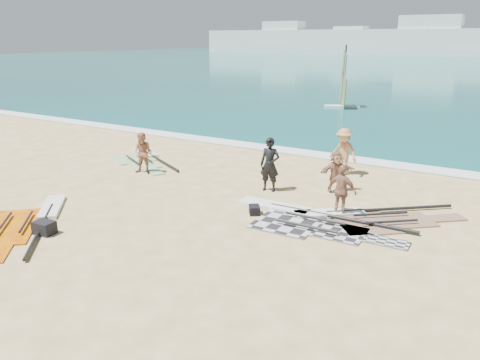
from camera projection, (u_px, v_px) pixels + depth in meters
The scene contains 15 objects.
ground at pixel (128, 243), 13.06m from camera, with size 300.00×300.00×0.00m, color #E4C685.
surf_line at pixel (307, 154), 23.08m from camera, with size 300.00×1.20×0.04m, color white.
far_town at pixel (444, 41), 141.86m from camera, with size 160.00×8.00×12.00m.
rig_grey at pixel (301, 218), 14.76m from camera, with size 5.91×2.34×0.20m.
rig_green at pixel (144, 158), 22.09m from camera, with size 4.73×3.59×0.20m.
rig_orange at pixel (366, 217), 14.82m from camera, with size 4.96×4.13×0.20m.
rig_red at pixel (32, 219), 14.64m from camera, with size 4.07×4.62×0.20m.
gear_bag_near at pixel (44, 228), 13.64m from camera, with size 0.60×0.43×0.38m, color black.
gear_bag_far at pixel (254, 210), 15.18m from camera, with size 0.47×0.33×0.28m, color black.
person_wetsuit at pixel (270, 165), 17.25m from camera, with size 0.73×0.48×2.01m, color black.
beachgoer_left at pixel (143, 153), 19.55m from camera, with size 0.84×0.66×1.74m, color #AF6B52.
beachgoer_mid at pixel (344, 152), 19.33m from camera, with size 1.27×0.73×1.96m, color #AD7F57.
beachgoer_back at pixel (342, 191), 14.81m from camera, with size 0.99×0.41×1.69m, color #9D6B54.
beachgoer_right at pixel (336, 171), 17.29m from camera, with size 1.42×0.45×1.53m, color #9E6D54.
windsurfer_left at pixel (343, 90), 37.81m from camera, with size 2.81×3.01×5.02m.
Camera 1 is at (8.93, -8.57, 5.51)m, focal length 35.00 mm.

